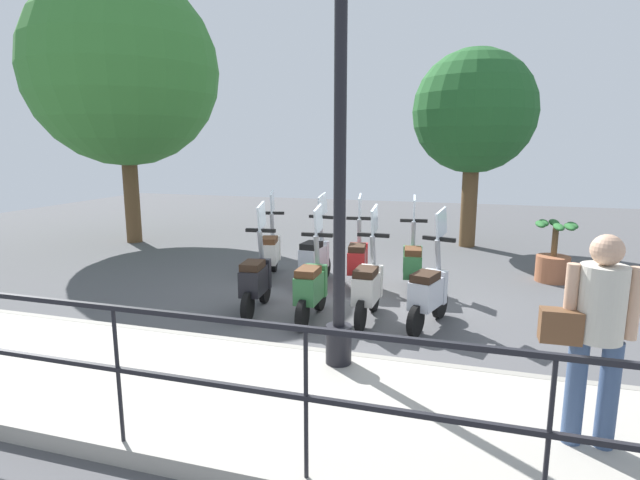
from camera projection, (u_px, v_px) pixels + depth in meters
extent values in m
plane|color=#4C4C4F|center=(348.00, 303.00, 7.53)|extent=(28.00, 28.00, 0.00)
cube|color=#A39E93|center=(265.00, 400.00, 4.51)|extent=(2.20, 20.00, 0.15)
cube|color=gray|center=(302.00, 354.00, 5.50)|extent=(0.10, 20.00, 0.15)
cube|color=black|center=(203.00, 318.00, 3.36)|extent=(0.04, 16.00, 0.04)
cube|color=black|center=(206.00, 383.00, 3.45)|extent=(0.04, 16.00, 0.04)
cylinder|color=black|center=(548.00, 443.00, 2.84)|extent=(0.03, 0.03, 1.05)
cylinder|color=black|center=(306.00, 405.00, 3.25)|extent=(0.03, 0.03, 1.05)
cylinder|color=black|center=(118.00, 376.00, 3.66)|extent=(0.03, 0.03, 1.05)
cylinder|color=black|center=(339.00, 344.00, 5.08)|extent=(0.26, 0.26, 0.40)
cylinder|color=black|center=(340.00, 159.00, 4.73)|extent=(0.12, 0.12, 4.12)
cylinder|color=#384C70|center=(608.00, 395.00, 3.62)|extent=(0.14, 0.14, 0.82)
cylinder|color=#384C70|center=(575.00, 391.00, 3.68)|extent=(0.14, 0.14, 0.82)
cylinder|color=beige|center=(601.00, 303.00, 3.52)|extent=(0.33, 0.33, 0.55)
sphere|color=tan|center=(607.00, 250.00, 3.45)|extent=(0.22, 0.22, 0.22)
cylinder|color=tan|center=(634.00, 304.00, 3.46)|extent=(0.09, 0.09, 0.52)
cylinder|color=tan|center=(571.00, 299.00, 3.57)|extent=(0.09, 0.09, 0.52)
cube|color=brown|center=(560.00, 326.00, 3.57)|extent=(0.15, 0.28, 0.24)
cylinder|color=brown|center=(132.00, 193.00, 12.04)|extent=(0.36, 0.36, 2.39)
sphere|color=#387A33|center=(123.00, 70.00, 11.50)|extent=(4.38, 4.38, 4.38)
cylinder|color=brown|center=(469.00, 203.00, 11.54)|extent=(0.36, 0.36, 2.05)
sphere|color=#235B28|center=(474.00, 111.00, 11.16)|extent=(2.75, 2.75, 2.75)
cylinder|color=#9E5B3D|center=(552.00, 269.00, 8.68)|extent=(0.56, 0.56, 0.45)
cylinder|color=brown|center=(555.00, 242.00, 8.59)|extent=(0.10, 0.10, 0.50)
ellipsoid|color=#235B28|center=(554.00, 223.00, 8.77)|extent=(0.56, 0.16, 0.10)
ellipsoid|color=#235B28|center=(559.00, 227.00, 8.30)|extent=(0.56, 0.16, 0.10)
ellipsoid|color=#235B28|center=(541.00, 224.00, 8.60)|extent=(0.56, 0.16, 0.10)
ellipsoid|color=#235B28|center=(572.00, 225.00, 8.46)|extent=(0.56, 0.16, 0.10)
ellipsoid|color=#235B28|center=(544.00, 223.00, 8.75)|extent=(0.56, 0.16, 0.10)
ellipsoid|color=#235B28|center=(570.00, 227.00, 8.31)|extent=(0.56, 0.16, 0.10)
cylinder|color=black|center=(440.00, 304.00, 6.84)|extent=(0.41, 0.19, 0.40)
cylinder|color=black|center=(416.00, 321.00, 6.17)|extent=(0.41, 0.19, 0.40)
cube|color=#B7BCC6|center=(427.00, 293.00, 6.38)|extent=(0.66, 0.45, 0.36)
cube|color=#B7BCC6|center=(435.00, 286.00, 6.61)|extent=(0.20, 0.32, 0.44)
cube|color=black|center=(425.00, 277.00, 6.28)|extent=(0.46, 0.37, 0.10)
cylinder|color=gray|center=(438.00, 259.00, 6.60)|extent=(0.20, 0.12, 0.55)
cube|color=black|center=(439.00, 239.00, 6.54)|extent=(0.19, 0.44, 0.05)
cube|color=silver|center=(441.00, 223.00, 6.56)|extent=(0.38, 0.14, 0.42)
cylinder|color=black|center=(374.00, 297.00, 7.14)|extent=(0.40, 0.09, 0.40)
cylinder|color=black|center=(361.00, 316.00, 6.36)|extent=(0.40, 0.09, 0.40)
cube|color=beige|center=(367.00, 288.00, 6.62)|extent=(0.61, 0.29, 0.36)
cube|color=beige|center=(371.00, 281.00, 6.88)|extent=(0.13, 0.30, 0.44)
cube|color=black|center=(366.00, 272.00, 6.51)|extent=(0.41, 0.27, 0.10)
cylinder|color=gray|center=(373.00, 255.00, 6.87)|extent=(0.18, 0.07, 0.55)
cube|color=black|center=(373.00, 235.00, 6.82)|extent=(0.07, 0.44, 0.05)
cube|color=silver|center=(375.00, 220.00, 6.84)|extent=(0.39, 0.04, 0.42)
cylinder|color=black|center=(320.00, 297.00, 7.16)|extent=(0.40, 0.09, 0.40)
cylinder|color=black|center=(302.00, 315.00, 6.38)|extent=(0.40, 0.09, 0.40)
cube|color=#2D6B38|center=(310.00, 287.00, 6.64)|extent=(0.60, 0.29, 0.36)
cube|color=#2D6B38|center=(316.00, 280.00, 6.91)|extent=(0.12, 0.30, 0.44)
cube|color=#4C2D19|center=(308.00, 272.00, 6.53)|extent=(0.40, 0.27, 0.10)
cylinder|color=gray|center=(317.00, 254.00, 6.90)|extent=(0.18, 0.07, 0.55)
cube|color=black|center=(317.00, 235.00, 6.85)|extent=(0.07, 0.44, 0.05)
cube|color=silver|center=(318.00, 220.00, 6.87)|extent=(0.39, 0.04, 0.42)
cylinder|color=black|center=(265.00, 289.00, 7.51)|extent=(0.41, 0.13, 0.40)
cylinder|color=black|center=(248.00, 307.00, 6.71)|extent=(0.41, 0.13, 0.40)
cube|color=black|center=(254.00, 280.00, 6.98)|extent=(0.63, 0.35, 0.36)
cube|color=black|center=(260.00, 274.00, 7.25)|extent=(0.15, 0.31, 0.44)
cube|color=black|center=(253.00, 265.00, 6.87)|extent=(0.43, 0.31, 0.10)
cylinder|color=gray|center=(261.00, 249.00, 7.25)|extent=(0.19, 0.09, 0.55)
cube|color=black|center=(261.00, 230.00, 7.19)|extent=(0.11, 0.44, 0.05)
cube|color=silver|center=(261.00, 216.00, 7.22)|extent=(0.39, 0.08, 0.42)
cylinder|color=black|center=(412.00, 274.00, 8.44)|extent=(0.41, 0.13, 0.40)
cylinder|color=black|center=(412.00, 287.00, 7.63)|extent=(0.41, 0.13, 0.40)
cube|color=#2D6B38|center=(412.00, 264.00, 7.90)|extent=(0.63, 0.35, 0.36)
cube|color=#2D6B38|center=(412.00, 259.00, 8.18)|extent=(0.15, 0.31, 0.44)
cube|color=#4C2D19|center=(413.00, 251.00, 7.79)|extent=(0.43, 0.30, 0.10)
cylinder|color=gray|center=(413.00, 237.00, 8.17)|extent=(0.19, 0.09, 0.55)
cube|color=black|center=(414.00, 221.00, 8.12)|extent=(0.11, 0.44, 0.05)
cube|color=silver|center=(414.00, 208.00, 8.14)|extent=(0.39, 0.07, 0.42)
cylinder|color=black|center=(359.00, 270.00, 8.69)|extent=(0.41, 0.13, 0.40)
cylinder|color=black|center=(355.00, 283.00, 7.89)|extent=(0.41, 0.13, 0.40)
cube|color=#B21E1E|center=(357.00, 261.00, 8.15)|extent=(0.63, 0.36, 0.36)
cube|color=#B21E1E|center=(359.00, 256.00, 8.43)|extent=(0.16, 0.31, 0.44)
cube|color=black|center=(357.00, 248.00, 8.04)|extent=(0.43, 0.31, 0.10)
cylinder|color=gray|center=(359.00, 234.00, 8.42)|extent=(0.19, 0.09, 0.55)
cube|color=black|center=(360.00, 218.00, 8.37)|extent=(0.12, 0.44, 0.05)
cube|color=silver|center=(360.00, 206.00, 8.39)|extent=(0.39, 0.08, 0.42)
cylinder|color=black|center=(324.00, 268.00, 8.85)|extent=(0.41, 0.12, 0.40)
cylinder|color=black|center=(305.00, 279.00, 8.10)|extent=(0.41, 0.12, 0.40)
cube|color=#B7BCC6|center=(313.00, 258.00, 8.35)|extent=(0.63, 0.34, 0.36)
cube|color=#B7BCC6|center=(320.00, 253.00, 8.61)|extent=(0.15, 0.31, 0.44)
cube|color=black|center=(311.00, 245.00, 8.24)|extent=(0.43, 0.30, 0.10)
cylinder|color=gray|center=(321.00, 233.00, 8.60)|extent=(0.19, 0.09, 0.55)
cube|color=black|center=(321.00, 217.00, 8.54)|extent=(0.11, 0.44, 0.05)
cube|color=silver|center=(323.00, 205.00, 8.56)|extent=(0.39, 0.07, 0.42)
cylinder|color=black|center=(274.00, 261.00, 9.35)|extent=(0.41, 0.17, 0.40)
cylinder|color=black|center=(267.00, 272.00, 8.53)|extent=(0.41, 0.17, 0.40)
cube|color=beige|center=(270.00, 252.00, 8.80)|extent=(0.65, 0.41, 0.36)
cube|color=beige|center=(272.00, 248.00, 9.08)|extent=(0.19, 0.32, 0.44)
cube|color=#4C2D19|center=(269.00, 240.00, 8.69)|extent=(0.45, 0.35, 0.10)
cylinder|color=gray|center=(272.00, 228.00, 9.08)|extent=(0.19, 0.11, 0.55)
cube|color=black|center=(272.00, 213.00, 9.02)|extent=(0.16, 0.44, 0.05)
cube|color=silver|center=(272.00, 202.00, 9.05)|extent=(0.38, 0.12, 0.42)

